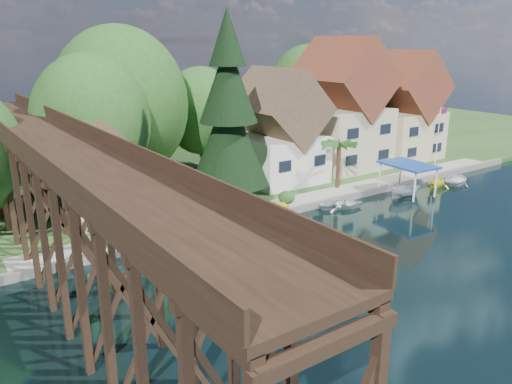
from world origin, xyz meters
TOP-DOWN VIEW (x-y plane):
  - ground at (0.00, 0.00)m, footprint 140.00×140.00m
  - bank at (0.00, 34.00)m, footprint 140.00×52.00m
  - seawall at (4.00, 8.00)m, footprint 60.00×0.40m
  - promenade at (6.00, 9.30)m, footprint 50.00×2.60m
  - trestle_bridge at (-16.00, 5.17)m, footprint 4.12×44.18m
  - house_left at (7.00, 16.00)m, footprint 7.64×8.64m
  - house_center at (16.00, 16.50)m, footprint 8.65×9.18m
  - house_right at (25.00, 16.00)m, footprint 8.15×8.64m
  - shed at (-11.00, 14.50)m, footprint 5.09×5.40m
  - bg_trees at (1.00, 21.25)m, footprint 49.90×13.30m
  - shrubs at (-4.60, 9.26)m, footprint 15.76×2.47m
  - conifer at (-1.31, 11.56)m, footprint 6.45×6.45m
  - palm_tree at (9.89, 10.29)m, footprint 3.76×3.76m
  - flagpole at (23.69, 9.46)m, footprint 1.05×0.10m
  - tugboat at (0.07, 6.92)m, footprint 3.17×2.34m
  - boat_white_a at (7.08, 6.90)m, footprint 4.77×4.22m
  - boat_canopy at (14.33, 5.79)m, footprint 4.01×5.08m
  - boat_yellow at (19.37, 6.03)m, footprint 3.03×2.73m
  - boat_white_b at (22.41, 5.91)m, footprint 4.82×4.10m

SIDE VIEW (x-z plane):
  - ground at x=0.00m, z-range 0.00..0.00m
  - bank at x=0.00m, z-range 0.00..0.50m
  - seawall at x=4.00m, z-range 0.00..0.62m
  - boat_white_a at x=7.08m, z-range 0.00..0.82m
  - boat_white_b at x=22.41m, z-range 0.00..0.85m
  - promenade at x=6.00m, z-range 0.50..0.56m
  - tugboat at x=0.07m, z-range -0.41..1.65m
  - boat_yellow at x=19.37m, z-range 0.00..1.40m
  - shrubs at x=-4.60m, z-range 0.38..2.08m
  - boat_canopy at x=14.33m, z-range -0.22..2.90m
  - shed at x=-11.00m, z-range -0.10..7.75m
  - flagpole at x=23.69m, z-range 1.25..7.90m
  - palm_tree at x=9.89m, z-range 2.25..6.94m
  - house_left at x=7.00m, z-range -0.37..10.65m
  - trestle_bridge at x=-16.00m, z-range 0.70..10.00m
  - house_right at x=25.00m, z-range -0.45..12.00m
  - house_center at x=16.00m, z-range -0.53..13.36m
  - bg_trees at x=1.00m, z-range 2.00..12.57m
  - conifer at x=-1.31m, z-range 0.21..16.08m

